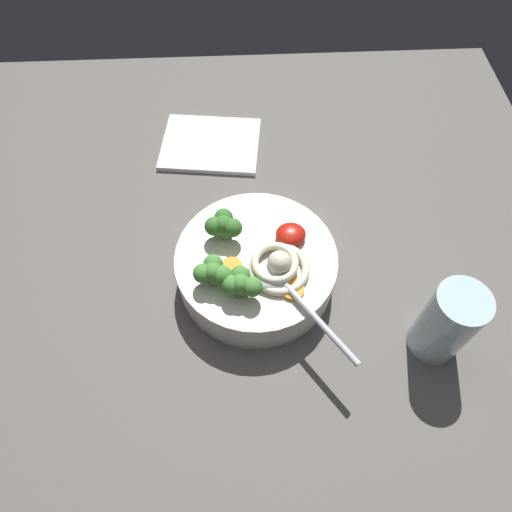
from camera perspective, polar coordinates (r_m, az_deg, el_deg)
name	(u,v)px	position (r cm, az deg, el deg)	size (l,w,h in cm)	color
table_slab	(241,279)	(65.96, -1.90, -2.94)	(101.44, 101.44, 3.48)	#5B5651
soup_bowl	(256,267)	(61.61, 0.00, -1.35)	(21.35, 21.35, 5.58)	silver
noodle_pile	(278,266)	(57.35, 2.77, -1.20)	(8.62, 8.45, 3.46)	beige
soup_spoon	(281,280)	(56.63, 3.17, -3.04)	(12.60, 16.07, 1.60)	#B7B7BC
chili_sauce_dollop	(291,234)	(60.33, 4.37, 2.75)	(4.02, 3.61, 1.81)	#B2190F
broccoli_floret_far	(243,283)	(54.55, -1.70, -3.39)	(4.83, 4.16, 3.82)	#7A9E60
broccoli_floret_center	(224,224)	(59.31, -4.07, 3.95)	(4.92, 4.23, 3.89)	#7A9E60
broccoli_floret_beside_chili	(213,271)	(55.58, -5.41, -1.94)	(4.81, 4.14, 3.80)	#7A9E60
carrot_slice_beside_noodles	(232,267)	(58.18, -3.01, -1.38)	(2.78, 2.78, 0.58)	orange
carrot_slice_extra_a	(292,289)	(56.68, 4.58, -4.17)	(2.97, 2.97, 0.59)	orange
drinking_glass	(447,323)	(58.89, 22.71, -7.72)	(6.22, 6.22, 11.93)	silver
folded_napkin	(211,144)	(80.28, -5.68, 13.77)	(16.26, 12.88, 0.80)	white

